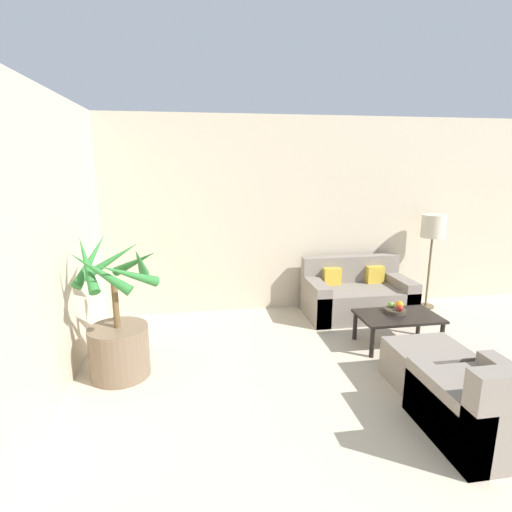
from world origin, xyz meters
name	(u,v)px	position (x,y,z in m)	size (l,w,h in m)	color
wall_back	(357,214)	(0.00, 6.78, 1.35)	(8.73, 0.06, 2.70)	beige
potted_palm	(118,334)	(-3.12, 5.11, 0.44)	(0.81, 0.90, 1.43)	brown
sofa_loveseat	(357,296)	(-0.15, 6.28, 0.27)	(1.41, 0.78, 0.78)	gray
floor_lamp	(433,230)	(0.99, 6.41, 1.14)	(0.33, 0.33, 1.37)	brown
coffee_table	(398,319)	(-0.07, 5.30, 0.32)	(0.92, 0.55, 0.37)	black
fruit_bowl	(395,311)	(-0.07, 5.37, 0.40)	(0.24, 0.24, 0.05)	#42382D
apple_red	(400,308)	(-0.06, 5.30, 0.45)	(0.07, 0.07, 0.07)	red
apple_green	(391,305)	(-0.10, 5.43, 0.45)	(0.07, 0.07, 0.07)	olive
orange_fruit	(399,305)	(-0.02, 5.38, 0.46)	(0.09, 0.09, 0.09)	orange
armchair	(486,409)	(-0.22, 3.69, 0.25)	(0.81, 0.86, 0.76)	gray
ottoman	(427,365)	(-0.21, 4.48, 0.19)	(0.68, 0.56, 0.38)	gray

